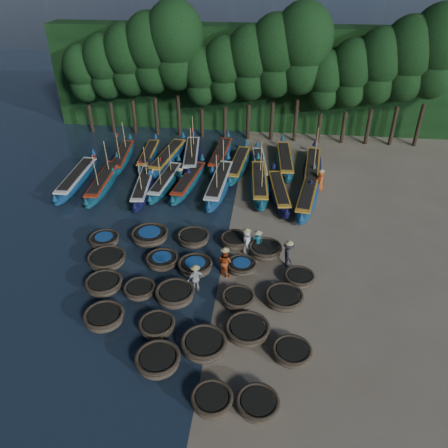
# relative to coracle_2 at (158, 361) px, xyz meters

# --- Properties ---
(ground) EXTENTS (120.00, 120.00, 0.00)m
(ground) POSITION_rel_coracle_2_xyz_m (1.99, 8.62, -0.46)
(ground) COLOR #7D705B
(ground) RESTS_ON ground
(foliage_wall) EXTENTS (40.00, 3.00, 10.00)m
(foliage_wall) POSITION_rel_coracle_2_xyz_m (1.99, 32.12, 4.54)
(foliage_wall) COLOR black
(foliage_wall) RESTS_ON ground
(coracle_2) EXTENTS (2.38, 2.38, 0.80)m
(coracle_2) POSITION_rel_coracle_2_xyz_m (0.00, 0.00, 0.00)
(coracle_2) COLOR brown
(coracle_2) RESTS_ON ground
(coracle_3) EXTENTS (1.89, 1.89, 0.71)m
(coracle_3) POSITION_rel_coracle_2_xyz_m (2.71, -1.70, -0.05)
(coracle_3) COLOR brown
(coracle_3) RESTS_ON ground
(coracle_4) EXTENTS (1.87, 1.87, 0.68)m
(coracle_4) POSITION_rel_coracle_2_xyz_m (4.60, -1.66, -0.07)
(coracle_4) COLOR brown
(coracle_4) RESTS_ON ground
(coracle_5) EXTENTS (2.26, 2.26, 0.76)m
(coracle_5) POSITION_rel_coracle_2_xyz_m (-3.36, 2.37, -0.02)
(coracle_5) COLOR brown
(coracle_5) RESTS_ON ground
(coracle_6) EXTENTS (1.99, 1.99, 0.71)m
(coracle_6) POSITION_rel_coracle_2_xyz_m (-0.57, 2.14, -0.05)
(coracle_6) COLOR brown
(coracle_6) RESTS_ON ground
(coracle_7) EXTENTS (2.24, 2.24, 0.81)m
(coracle_7) POSITION_rel_coracle_2_xyz_m (1.93, 1.15, 0.01)
(coracle_7) COLOR brown
(coracle_7) RESTS_ON ground
(coracle_8) EXTENTS (2.34, 2.34, 0.74)m
(coracle_8) POSITION_rel_coracle_2_xyz_m (3.90, 2.37, -0.04)
(coracle_8) COLOR brown
(coracle_8) RESTS_ON ground
(coracle_9) EXTENTS (2.06, 2.06, 0.67)m
(coracle_9) POSITION_rel_coracle_2_xyz_m (6.04, 1.25, -0.07)
(coracle_9) COLOR brown
(coracle_9) RESTS_ON ground
(coracle_10) EXTENTS (2.28, 2.28, 0.72)m
(coracle_10) POSITION_rel_coracle_2_xyz_m (-4.28, 4.89, -0.04)
(coracle_10) COLOR brown
(coracle_10) RESTS_ON ground
(coracle_11) EXTENTS (2.11, 2.11, 0.66)m
(coracle_11) POSITION_rel_coracle_2_xyz_m (-2.19, 4.70, -0.08)
(coracle_11) COLOR brown
(coracle_11) RESTS_ON ground
(coracle_12) EXTENTS (2.17, 2.17, 0.82)m
(coracle_12) POSITION_rel_coracle_2_xyz_m (-0.15, 4.46, 0.01)
(coracle_12) COLOR brown
(coracle_12) RESTS_ON ground
(coracle_13) EXTENTS (2.15, 2.15, 0.73)m
(coracle_13) POSITION_rel_coracle_2_xyz_m (3.24, 4.54, -0.04)
(coracle_13) COLOR brown
(coracle_13) RESTS_ON ground
(coracle_14) EXTENTS (2.35, 2.35, 0.73)m
(coracle_14) POSITION_rel_coracle_2_xyz_m (5.68, 4.89, -0.04)
(coracle_14) COLOR brown
(coracle_14) RESTS_ON ground
(coracle_15) EXTENTS (2.61, 2.61, 0.75)m
(coracle_15) POSITION_rel_coracle_2_xyz_m (-4.89, 7.10, -0.03)
(coracle_15) COLOR brown
(coracle_15) RESTS_ON ground
(coracle_16) EXTENTS (2.20, 2.20, 0.70)m
(coracle_16) POSITION_rel_coracle_2_xyz_m (-1.57, 7.41, -0.05)
(coracle_16) COLOR brown
(coracle_16) RESTS_ON ground
(coracle_17) EXTENTS (2.17, 2.17, 0.76)m
(coracle_17) POSITION_rel_coracle_2_xyz_m (0.50, 7.03, -0.01)
(coracle_17) COLOR brown
(coracle_17) RESTS_ON ground
(coracle_18) EXTENTS (2.14, 2.14, 0.65)m
(coracle_18) POSITION_rel_coracle_2_xyz_m (3.19, 7.46, -0.08)
(coracle_18) COLOR brown
(coracle_18) RESTS_ON ground
(coracle_19) EXTENTS (1.75, 1.75, 0.68)m
(coracle_19) POSITION_rel_coracle_2_xyz_m (6.54, 6.70, -0.07)
(coracle_19) COLOR brown
(coracle_19) RESTS_ON ground
(coracle_20) EXTENTS (2.20, 2.20, 0.65)m
(coracle_20) POSITION_rel_coracle_2_xyz_m (-5.79, 9.15, -0.08)
(coracle_20) COLOR brown
(coracle_20) RESTS_ON ground
(coracle_21) EXTENTS (2.96, 2.96, 0.79)m
(coracle_21) POSITION_rel_coracle_2_xyz_m (-2.97, 9.83, -0.00)
(coracle_21) COLOR brown
(coracle_21) RESTS_ON ground
(coracle_22) EXTENTS (2.13, 2.13, 0.74)m
(coracle_22) POSITION_rel_coracle_2_xyz_m (-0.12, 9.92, -0.03)
(coracle_22) COLOR brown
(coracle_22) RESTS_ON ground
(coracle_23) EXTENTS (1.94, 1.94, 0.76)m
(coracle_23) POSITION_rel_coracle_2_xyz_m (2.59, 9.92, -0.02)
(coracle_23) COLOR brown
(coracle_23) RESTS_ON ground
(coracle_24) EXTENTS (2.40, 2.40, 0.77)m
(coracle_24) POSITION_rel_coracle_2_xyz_m (4.52, 9.13, -0.01)
(coracle_24) COLOR brown
(coracle_24) RESTS_ON ground
(long_boat_0) EXTENTS (1.75, 8.66, 1.52)m
(long_boat_0) POSITION_rel_coracle_2_xyz_m (-10.79, 16.92, 0.12)
(long_boat_0) COLOR navy
(long_boat_0) RESTS_ON ground
(long_boat_1) EXTENTS (1.83, 8.32, 3.54)m
(long_boat_1) POSITION_rel_coracle_2_xyz_m (-8.49, 16.65, 0.10)
(long_boat_1) COLOR #0E3850
(long_boat_1) RESTS_ON ground
(long_boat_2) EXTENTS (2.24, 7.88, 3.37)m
(long_boat_2) POSITION_rel_coracle_2_xyz_m (-5.17, 16.34, 0.08)
(long_boat_2) COLOR #0E0F35
(long_boat_2) RESTS_ON ground
(long_boat_3) EXTENTS (2.01, 7.53, 3.21)m
(long_boat_3) POSITION_rel_coracle_2_xyz_m (-3.67, 17.41, 0.05)
(long_boat_3) COLOR #0E3850
(long_boat_3) RESTS_ON ground
(long_boat_4) EXTENTS (2.38, 7.84, 1.39)m
(long_boat_4) POSITION_rel_coracle_2_xyz_m (-1.84, 17.56, 0.07)
(long_boat_4) COLOR #0E3850
(long_boat_4) RESTS_ON ground
(long_boat_5) EXTENTS (2.03, 8.92, 3.79)m
(long_boat_5) POSITION_rel_coracle_2_xyz_m (0.63, 17.32, 0.15)
(long_boat_5) COLOR navy
(long_boat_5) RESTS_ON ground
(long_boat_6) EXTENTS (2.15, 8.58, 3.65)m
(long_boat_6) POSITION_rel_coracle_2_xyz_m (3.75, 17.80, 0.12)
(long_boat_6) COLOR #0E3850
(long_boat_6) RESTS_ON ground
(long_boat_7) EXTENTS (2.41, 7.68, 1.36)m
(long_boat_7) POSITION_rel_coracle_2_xyz_m (5.30, 16.65, 0.06)
(long_boat_7) COLOR #0E0F35
(long_boat_7) RESTS_ON ground
(long_boat_8) EXTENTS (2.83, 8.29, 1.48)m
(long_boat_8) POSITION_rel_coracle_2_xyz_m (7.43, 16.20, 0.11)
(long_boat_8) COLOR navy
(long_boat_8) RESTS_ON ground
(long_boat_9) EXTENTS (2.20, 7.82, 3.34)m
(long_boat_9) POSITION_rel_coracle_2_xyz_m (-8.54, 21.59, 0.07)
(long_boat_9) COLOR #0E3850
(long_boat_9) RESTS_ON ground
(long_boat_10) EXTENTS (1.74, 7.49, 1.32)m
(long_boat_10) POSITION_rel_coracle_2_xyz_m (-6.34, 22.24, 0.05)
(long_boat_10) COLOR navy
(long_boat_10) RESTS_ON ground
(long_boat_11) EXTENTS (2.61, 8.76, 1.55)m
(long_boat_11) POSITION_rel_coracle_2_xyz_m (-4.46, 21.80, 0.13)
(long_boat_11) COLOR navy
(long_boat_11) RESTS_ON ground
(long_boat_12) EXTENTS (2.58, 8.83, 3.78)m
(long_boat_12) POSITION_rel_coracle_2_xyz_m (-2.48, 22.46, 0.14)
(long_boat_12) COLOR #0E0F35
(long_boat_12) RESTS_ON ground
(long_boat_13) EXTENTS (1.92, 8.34, 1.47)m
(long_boat_13) POSITION_rel_coracle_2_xyz_m (0.07, 22.94, 0.10)
(long_boat_13) COLOR navy
(long_boat_13) RESTS_ON ground
(long_boat_14) EXTENTS (2.15, 8.04, 1.42)m
(long_boat_14) POSITION_rel_coracle_2_xyz_m (1.82, 21.17, 0.08)
(long_boat_14) COLOR #0E3850
(long_boat_14) RESTS_ON ground
(long_boat_15) EXTENTS (2.12, 7.25, 1.28)m
(long_boat_15) POSITION_rel_coracle_2_xyz_m (3.60, 21.55, 0.03)
(long_boat_15) COLOR navy
(long_boat_15) RESTS_ON ground
(long_boat_16) EXTENTS (1.97, 8.55, 1.51)m
(long_boat_16) POSITION_rel_coracle_2_xyz_m (5.74, 22.37, 0.12)
(long_boat_16) COLOR #0E3850
(long_boat_16) RESTS_ON ground
(long_boat_17) EXTENTS (2.26, 8.49, 3.62)m
(long_boat_17) POSITION_rel_coracle_2_xyz_m (8.06, 21.36, 0.12)
(long_boat_17) COLOR #0E0F35
(long_boat_17) RESTS_ON ground
(fisherman_0) EXTENTS (0.55, 0.83, 1.89)m
(fisherman_0) POSITION_rel_coracle_2_xyz_m (3.34, 9.37, 0.45)
(fisherman_0) COLOR silver
(fisherman_0) RESTS_ON ground
(fisherman_1) EXTENTS (0.57, 0.52, 1.76)m
(fisherman_1) POSITION_rel_coracle_2_xyz_m (4.03, 9.42, 0.44)
(fisherman_1) COLOR #185966
(fisherman_1) RESTS_ON ground
(fisherman_2) EXTENTS (1.11, 1.08, 2.01)m
(fisherman_2) POSITION_rel_coracle_2_xyz_m (2.25, 7.07, 0.49)
(fisherman_2) COLOR #C3481A
(fisherman_2) RESTS_ON ground
(fisherman_3) EXTENTS (0.89, 1.23, 1.92)m
(fisherman_3) POSITION_rel_coracle_2_xyz_m (5.90, 8.29, 0.44)
(fisherman_3) COLOR black
(fisherman_3) RESTS_ON ground
(fisherman_4) EXTENTS (1.05, 0.89, 1.88)m
(fisherman_4) POSITION_rel_coracle_2_xyz_m (0.81, 5.43, 0.45)
(fisherman_4) COLOR silver
(fisherman_4) RESTS_ON ground
(fisherman_5) EXTENTS (1.46, 1.11, 1.73)m
(fisherman_5) POSITION_rel_coracle_2_xyz_m (-2.53, 17.71, 0.35)
(fisherman_5) COLOR #185966
(fisherman_5) RESTS_ON ground
(fisherman_6) EXTENTS (0.55, 0.85, 1.92)m
(fisherman_6) POSITION_rel_coracle_2_xyz_m (8.46, 18.31, 0.46)
(fisherman_6) COLOR #C3481A
(fisherman_6) RESTS_ON ground
(tree_0) EXTENTS (3.68, 3.68, 8.68)m
(tree_0) POSITION_rel_coracle_2_xyz_m (-14.01, 28.62, 5.51)
(tree_0) COLOR black
(tree_0) RESTS_ON ground
(tree_1) EXTENTS (4.09, 4.09, 9.65)m
(tree_1) POSITION_rel_coracle_2_xyz_m (-11.71, 28.62, 6.19)
(tree_1) COLOR black
(tree_1) RESTS_ON ground
(tree_2) EXTENTS (4.51, 4.51, 10.63)m
(tree_2) POSITION_rel_coracle_2_xyz_m (-9.41, 28.62, 6.87)
(tree_2) COLOR black
(tree_2) RESTS_ON ground
(tree_3) EXTENTS (4.92, 4.92, 11.60)m
(tree_3) POSITION_rel_coracle_2_xyz_m (-7.11, 28.62, 7.54)
(tree_3) COLOR black
(tree_3) RESTS_ON ground
(tree_4) EXTENTS (5.34, 5.34, 12.58)m
(tree_4) POSITION_rel_coracle_2_xyz_m (-4.81, 28.62, 8.22)
(tree_4) COLOR black
(tree_4) RESTS_ON ground
(tree_5) EXTENTS (3.68, 3.68, 8.68)m
(tree_5) POSITION_rel_coracle_2_xyz_m (-2.51, 28.62, 5.51)
(tree_5) COLOR black
(tree_5) RESTS_ON ground
(tree_6) EXTENTS (4.09, 4.09, 9.65)m
(tree_6) POSITION_rel_coracle_2_xyz_m (-0.21, 28.62, 6.19)
(tree_6) COLOR black
(tree_6) RESTS_ON ground
(tree_7) EXTENTS (4.51, 4.51, 10.63)m
(tree_7) POSITION_rel_coracle_2_xyz_m (2.09, 28.62, 6.87)
(tree_7) COLOR black
(tree_7) RESTS_ON ground
(tree_8) EXTENTS (4.92, 4.92, 11.60)m
(tree_8) POSITION_rel_coracle_2_xyz_m (4.39, 28.62, 7.54)
(tree_8) COLOR black
(tree_8) RESTS_ON ground
(tree_9) EXTENTS (5.34, 5.34, 12.58)m
(tree_9) POSITION_rel_coracle_2_xyz_m (6.69, 28.62, 8.22)
(tree_9) COLOR black
(tree_9) RESTS_ON ground
(tree_10) EXTENTS (3.68, 3.68, 8.68)m
(tree_10) POSITION_rel_coracle_2_xyz_m (8.99, 28.62, 5.51)
(tree_10) COLOR black
(tree_10) RESTS_ON ground
(tree_11) EXTENTS (4.09, 4.09, 9.65)m
(tree_11) POSITION_rel_coracle_2_xyz_m (11.29, 28.62, 6.19)
(tree_11) COLOR black
(tree_11) RESTS_ON ground
(tree_12) EXTENTS (4.51, 4.51, 10.63)m
(tree_12) POSITION_rel_coracle_2_xyz_m (13.59, 28.62, 6.87)
(tree_12) COLOR black
(tree_12) RESTS_ON ground
(tree_13) EXTENTS (4.92, 4.92, 11.60)m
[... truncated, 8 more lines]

